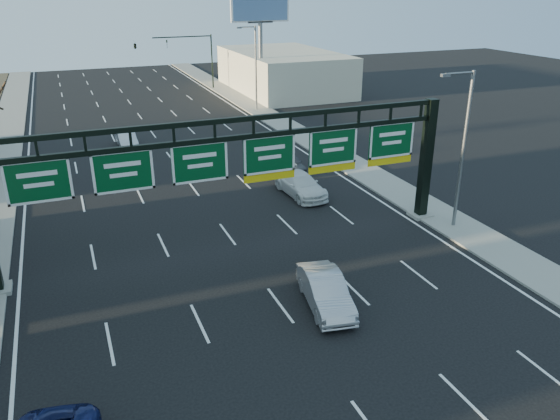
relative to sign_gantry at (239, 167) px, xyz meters
name	(u,v)px	position (x,y,z in m)	size (l,w,h in m)	color
ground	(298,330)	(-0.16, -8.00, -4.63)	(160.00, 160.00, 0.00)	black
sidewalk_right	(343,159)	(12.64, 12.00, -4.57)	(3.00, 120.00, 0.12)	gray
lane_markings	(187,180)	(-0.16, 12.00, -4.62)	(21.60, 120.00, 0.01)	white
sign_gantry	(239,167)	(0.00, 0.00, 0.00)	(24.60, 1.20, 7.20)	black
building_right_distant	(284,71)	(19.84, 42.00, -2.13)	(12.00, 20.00, 5.00)	#BAAF9A
streetlight_near	(462,143)	(12.31, -2.00, 0.45)	(2.15, 0.22, 9.00)	slate
streetlight_far	(255,64)	(12.31, 32.00, 0.45)	(2.15, 0.22, 9.00)	slate
billboard_right	(260,22)	(14.84, 36.98, 4.43)	(7.00, 0.50, 12.00)	slate
traffic_signal_mast	(165,48)	(5.53, 47.00, 0.87)	(10.16, 0.54, 7.00)	black
car_silver_sedan	(325,291)	(1.66, -6.78, -3.88)	(1.58, 4.52, 1.49)	#AEAEB3
car_white_wagon	(300,184)	(6.24, 6.14, -3.90)	(2.05, 5.05, 1.47)	white
car_grey_far	(289,163)	(7.45, 10.90, -3.95)	(1.62, 4.01, 1.37)	#45474A
car_silver_distant	(127,139)	(-3.00, 22.30, -3.93)	(1.48, 4.26, 1.40)	silver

